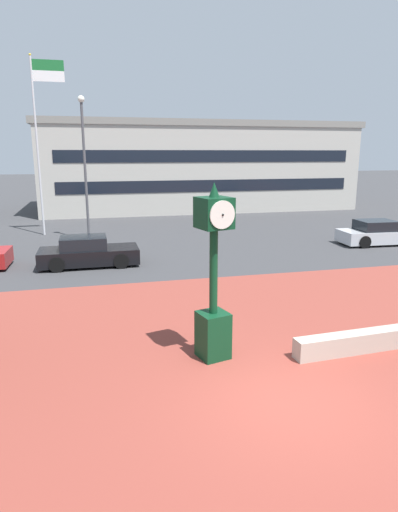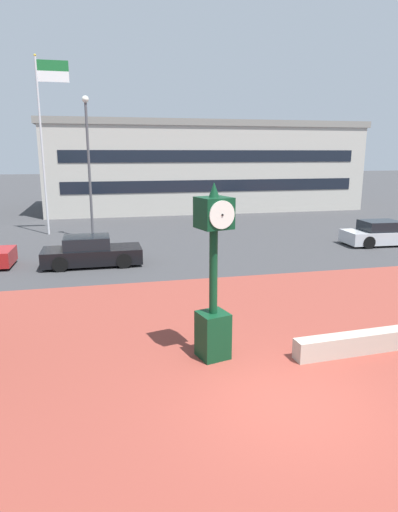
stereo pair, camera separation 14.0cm
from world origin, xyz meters
TOP-DOWN VIEW (x-y plane):
  - ground_plane at (0.00, 0.00)m, footprint 200.00×200.00m
  - plaza_brick_paving at (0.00, 2.39)m, footprint 44.00×12.78m
  - planter_wall at (2.48, 1.65)m, footprint 3.22×0.59m
  - street_clock at (-0.95, 2.22)m, footprint 0.84×0.88m
  - car_street_near at (-3.86, 11.88)m, footprint 4.17×1.86m
  - car_street_mid at (11.08, 12.97)m, footprint 4.21×2.03m
  - flagpole_primary at (-6.20, 20.02)m, footprint 1.81×0.14m
  - civic_building at (5.46, 31.41)m, footprint 26.24×10.56m
  - street_lamp_post at (-3.84, 17.77)m, footprint 0.36×0.36m

SIDE VIEW (x-z plane):
  - ground_plane at x=0.00m, z-range 0.00..0.00m
  - plaza_brick_paving at x=0.00m, z-range 0.00..0.01m
  - planter_wall at x=2.48m, z-range 0.00..0.50m
  - car_street_mid at x=11.08m, z-range -0.07..1.21m
  - car_street_near at x=-3.86m, z-range -0.07..1.21m
  - street_clock at x=-0.95m, z-range -0.21..3.92m
  - civic_building at x=5.46m, z-range 0.01..7.24m
  - street_lamp_post at x=-3.84m, z-range 0.77..8.42m
  - flagpole_primary at x=-6.20m, z-range 1.02..11.02m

